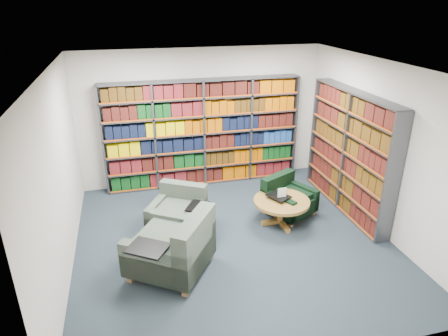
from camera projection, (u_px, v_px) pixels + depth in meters
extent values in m
cube|color=black|center=(233.00, 241.00, 6.58)|extent=(5.00, 5.00, 0.01)
cube|color=white|center=(235.00, 67.00, 5.47)|extent=(5.00, 5.00, 0.01)
cube|color=beige|center=(201.00, 117.00, 8.25)|extent=(5.00, 0.01, 2.80)
cube|color=beige|center=(304.00, 259.00, 3.79)|extent=(5.00, 0.01, 2.80)
cube|color=beige|center=(58.00, 179.00, 5.46)|extent=(0.01, 5.00, 2.80)
cube|color=beige|center=(380.00, 148.00, 6.59)|extent=(0.01, 5.00, 2.80)
cube|color=#47494F|center=(203.00, 133.00, 8.23)|extent=(4.00, 0.28, 2.20)
cube|color=silver|center=(202.00, 132.00, 8.34)|extent=(4.00, 0.02, 2.20)
cube|color=#D84C0A|center=(205.00, 135.00, 8.11)|extent=(4.00, 0.01, 2.20)
cube|color=#083610|center=(204.00, 174.00, 8.59)|extent=(3.88, 0.21, 0.29)
cube|color=#5D1317|center=(204.00, 158.00, 8.45)|extent=(3.88, 0.21, 0.29)
cube|color=#E7B000|center=(203.00, 142.00, 8.30)|extent=(3.88, 0.21, 0.29)
cube|color=black|center=(203.00, 125.00, 8.16)|extent=(3.88, 0.21, 0.29)
cube|color=#3B110C|center=(203.00, 108.00, 8.01)|extent=(3.88, 0.21, 0.29)
cube|color=#3F2608|center=(202.00, 90.00, 7.86)|extent=(3.88, 0.21, 0.29)
cube|color=#47494F|center=(349.00, 153.00, 7.21)|extent=(0.28, 2.50, 2.20)
cube|color=silver|center=(356.00, 152.00, 7.23)|extent=(0.02, 2.50, 2.20)
cube|color=#D84C0A|center=(343.00, 154.00, 7.18)|extent=(0.02, 2.50, 2.20)
cube|color=#3B110C|center=(343.00, 198.00, 7.57)|extent=(0.21, 2.38, 0.29)
cube|color=#3B110C|center=(346.00, 181.00, 7.42)|extent=(0.21, 2.38, 0.29)
cube|color=#3B110C|center=(348.00, 163.00, 7.28)|extent=(0.21, 2.38, 0.29)
cube|color=#3F2608|center=(351.00, 144.00, 7.13)|extent=(0.21, 2.38, 0.29)
cube|color=#3B110C|center=(353.00, 124.00, 6.99)|extent=(0.21, 2.38, 0.29)
cube|color=#3B110C|center=(356.00, 103.00, 6.84)|extent=(0.21, 2.38, 0.29)
cube|color=#072730|center=(177.00, 218.00, 6.77)|extent=(1.13, 1.13, 0.29)
cube|color=#072730|center=(184.00, 200.00, 6.98)|extent=(0.81, 0.58, 0.66)
cube|color=#072730|center=(158.00, 211.00, 6.83)|extent=(0.53, 0.78, 0.44)
cube|color=#072730|center=(197.00, 217.00, 6.65)|extent=(0.53, 0.78, 0.44)
cube|color=black|center=(198.00, 206.00, 6.51)|extent=(0.47, 0.51, 0.02)
cube|color=brown|center=(151.00, 235.00, 6.63)|extent=(0.09, 0.09, 0.09)
cube|color=brown|center=(189.00, 242.00, 6.46)|extent=(0.09, 0.09, 0.09)
cube|color=brown|center=(168.00, 215.00, 7.23)|extent=(0.09, 0.09, 0.09)
cube|color=brown|center=(203.00, 221.00, 7.06)|extent=(0.09, 0.09, 0.09)
cube|color=black|center=(289.00, 203.00, 7.29)|extent=(1.03, 1.03, 0.27)
cube|color=black|center=(277.00, 189.00, 7.43)|extent=(0.76, 0.50, 0.61)
cube|color=black|center=(278.00, 206.00, 7.07)|extent=(0.46, 0.74, 0.41)
cube|color=black|center=(301.00, 195.00, 7.46)|extent=(0.46, 0.74, 0.41)
cube|color=black|center=(279.00, 196.00, 6.93)|extent=(0.43, 0.47, 0.02)
cube|color=brown|center=(291.00, 224.00, 6.95)|extent=(0.08, 0.08, 0.09)
cube|color=brown|center=(313.00, 212.00, 7.34)|extent=(0.08, 0.08, 0.09)
cube|color=brown|center=(264.00, 211.00, 7.39)|extent=(0.08, 0.08, 0.09)
cube|color=brown|center=(286.00, 200.00, 7.77)|extent=(0.08, 0.08, 0.09)
cube|color=#072730|center=(170.00, 253.00, 5.75)|extent=(1.43, 1.43, 0.37)
cube|color=#072730|center=(195.00, 245.00, 5.54)|extent=(0.76, 0.98, 0.83)
cube|color=#072730|center=(183.00, 232.00, 6.09)|extent=(0.95, 0.71, 0.55)
cube|color=#072730|center=(155.00, 265.00, 5.34)|extent=(0.95, 0.71, 0.55)
cube|color=black|center=(148.00, 248.00, 5.19)|extent=(0.64, 0.60, 0.03)
cube|color=brown|center=(159.00, 245.00, 6.35)|extent=(0.11, 0.11, 0.11)
cube|color=brown|center=(130.00, 278.00, 5.61)|extent=(0.11, 0.11, 0.11)
cube|color=brown|center=(209.00, 256.00, 6.09)|extent=(0.11, 0.11, 0.11)
cube|color=brown|center=(185.00, 292.00, 5.35)|extent=(0.11, 0.11, 0.11)
cylinder|color=olive|center=(282.00, 201.00, 6.91)|extent=(0.97, 0.97, 0.05)
cylinder|color=olive|center=(281.00, 212.00, 6.99)|extent=(0.13, 0.13, 0.39)
cube|color=olive|center=(280.00, 221.00, 7.06)|extent=(0.70, 0.09, 0.06)
cube|color=olive|center=(280.00, 221.00, 7.06)|extent=(0.09, 0.70, 0.06)
cube|color=black|center=(282.00, 200.00, 6.90)|extent=(0.11, 0.05, 0.01)
cube|color=white|center=(282.00, 194.00, 6.85)|extent=(0.15, 0.01, 0.22)
cube|color=#145926|center=(282.00, 194.00, 6.86)|extent=(0.17, 0.00, 0.23)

